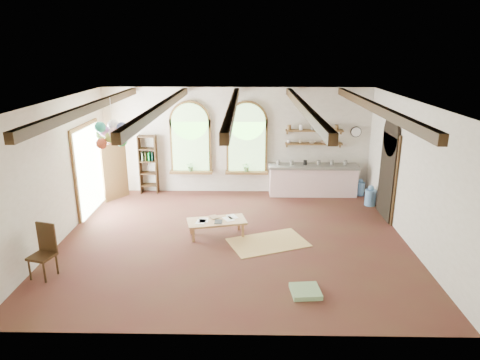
{
  "coord_description": "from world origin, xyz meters",
  "views": [
    {
      "loc": [
        0.33,
        -9.18,
        4.32
      ],
      "look_at": [
        0.15,
        0.6,
        1.27
      ],
      "focal_mm": 32.0,
      "sensor_mm": 36.0,
      "label": 1
    }
  ],
  "objects_px": {
    "coffee_table": "(217,222)",
    "balloon_cluster": "(113,134)",
    "kitchen_counter": "(313,180)",
    "side_chair": "(44,262)"
  },
  "relations": [
    {
      "from": "kitchen_counter",
      "to": "balloon_cluster",
      "type": "bearing_deg",
      "value": -155.19
    },
    {
      "from": "balloon_cluster",
      "to": "side_chair",
      "type": "bearing_deg",
      "value": -106.24
    },
    {
      "from": "balloon_cluster",
      "to": "coffee_table",
      "type": "bearing_deg",
      "value": -13.61
    },
    {
      "from": "coffee_table",
      "to": "balloon_cluster",
      "type": "relative_size",
      "value": 1.27
    },
    {
      "from": "kitchen_counter",
      "to": "balloon_cluster",
      "type": "height_order",
      "value": "balloon_cluster"
    },
    {
      "from": "kitchen_counter",
      "to": "side_chair",
      "type": "relative_size",
      "value": 2.5
    },
    {
      "from": "coffee_table",
      "to": "balloon_cluster",
      "type": "height_order",
      "value": "balloon_cluster"
    },
    {
      "from": "side_chair",
      "to": "balloon_cluster",
      "type": "height_order",
      "value": "balloon_cluster"
    },
    {
      "from": "coffee_table",
      "to": "side_chair",
      "type": "bearing_deg",
      "value": -148.71
    },
    {
      "from": "kitchen_counter",
      "to": "balloon_cluster",
      "type": "relative_size",
      "value": 2.31
    }
  ]
}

